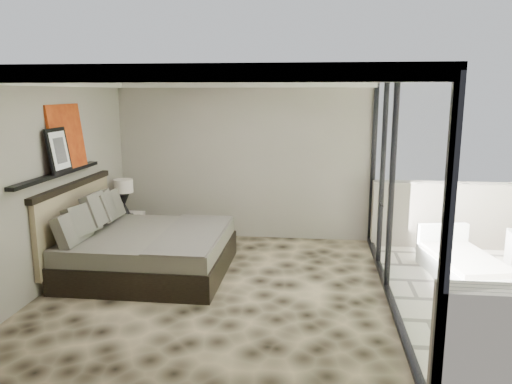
# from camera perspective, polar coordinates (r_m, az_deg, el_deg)

# --- Properties ---
(floor) EXTENTS (5.00, 5.00, 0.00)m
(floor) POSITION_cam_1_polar(r_m,az_deg,el_deg) (6.81, -4.46, -11.00)
(floor) COLOR black
(floor) RESTS_ON ground
(ceiling) EXTENTS (4.50, 5.00, 0.02)m
(ceiling) POSITION_cam_1_polar(r_m,az_deg,el_deg) (6.30, -4.86, 13.15)
(ceiling) COLOR silver
(ceiling) RESTS_ON back_wall
(back_wall) EXTENTS (4.50, 0.02, 2.80)m
(back_wall) POSITION_cam_1_polar(r_m,az_deg,el_deg) (8.84, -1.43, 3.64)
(back_wall) COLOR gray
(back_wall) RESTS_ON floor
(left_wall) EXTENTS (0.02, 5.00, 2.80)m
(left_wall) POSITION_cam_1_polar(r_m,az_deg,el_deg) (7.20, -22.40, 1.00)
(left_wall) COLOR gray
(left_wall) RESTS_ON floor
(glass_wall) EXTENTS (0.08, 5.00, 2.80)m
(glass_wall) POSITION_cam_1_polar(r_m,az_deg,el_deg) (6.36, 15.62, 0.16)
(glass_wall) COLOR white
(glass_wall) RESTS_ON floor
(terrace_slab) EXTENTS (3.00, 5.00, 0.12)m
(terrace_slab) POSITION_cam_1_polar(r_m,az_deg,el_deg) (7.16, 27.17, -11.67)
(terrace_slab) COLOR beige
(terrace_slab) RESTS_ON ground
(picture_ledge) EXTENTS (0.12, 2.20, 0.05)m
(picture_ledge) POSITION_cam_1_polar(r_m,az_deg,el_deg) (7.24, -21.67, 1.91)
(picture_ledge) COLOR black
(picture_ledge) RESTS_ON left_wall
(bed) EXTENTS (2.25, 2.18, 1.25)m
(bed) POSITION_cam_1_polar(r_m,az_deg,el_deg) (7.47, -12.80, -6.26)
(bed) COLOR black
(bed) RESTS_ON floor
(nightstand) EXTENTS (0.67, 0.67, 0.52)m
(nightstand) POSITION_cam_1_polar(r_m,az_deg,el_deg) (8.96, -14.56, -4.07)
(nightstand) COLOR black
(nightstand) RESTS_ON floor
(table_lamp) EXTENTS (0.33, 0.33, 0.60)m
(table_lamp) POSITION_cam_1_polar(r_m,az_deg,el_deg) (8.85, -14.89, 0.01)
(table_lamp) COLOR black
(table_lamp) RESTS_ON nightstand
(abstract_canvas) EXTENTS (0.13, 0.90, 0.90)m
(abstract_canvas) POSITION_cam_1_polar(r_m,az_deg,el_deg) (7.48, -20.83, 5.93)
(abstract_canvas) COLOR #C04F10
(abstract_canvas) RESTS_ON picture_ledge
(framed_print) EXTENTS (0.11, 0.50, 0.60)m
(framed_print) POSITION_cam_1_polar(r_m,az_deg,el_deg) (7.16, -21.65, 4.45)
(framed_print) COLOR black
(framed_print) RESTS_ON picture_ledge
(lounger) EXTENTS (1.06, 1.68, 0.61)m
(lounger) POSITION_cam_1_polar(r_m,az_deg,el_deg) (7.69, 22.53, -7.71)
(lounger) COLOR white
(lounger) RESTS_ON terrace_slab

